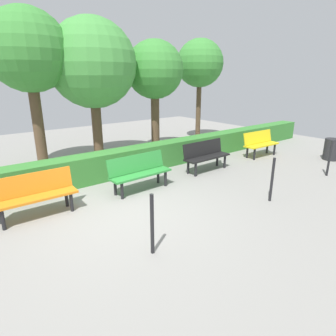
% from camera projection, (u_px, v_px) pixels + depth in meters
% --- Properties ---
extents(ground_plane, '(21.66, 21.66, 0.00)m').
position_uv_depth(ground_plane, '(121.00, 213.00, 5.85)').
color(ground_plane, gray).
extents(bench_yellow, '(1.43, 0.53, 0.86)m').
position_uv_depth(bench_yellow, '(260.00, 143.00, 9.95)').
color(bench_yellow, yellow).
rests_on(bench_yellow, ground_plane).
extents(bench_black, '(1.54, 0.48, 0.86)m').
position_uv_depth(bench_black, '(206.00, 154.00, 8.41)').
color(bench_black, black).
rests_on(bench_black, ground_plane).
extents(bench_green, '(1.59, 0.52, 0.86)m').
position_uv_depth(bench_green, '(139.00, 171.00, 6.94)').
color(bench_green, '#2D8C38').
rests_on(bench_green, ground_plane).
extents(bench_orange, '(1.56, 0.47, 0.86)m').
position_uv_depth(bench_orange, '(34.00, 193.00, 5.59)').
color(bench_orange, orange).
rests_on(bench_orange, ground_plane).
extents(hedge_row, '(17.66, 0.59, 0.73)m').
position_uv_depth(hedge_row, '(117.00, 163.00, 7.96)').
color(hedge_row, '#387F33').
rests_on(hedge_row, ground_plane).
extents(tree_near, '(1.90, 1.90, 4.14)m').
position_uv_depth(tree_near, '(200.00, 64.00, 11.61)').
color(tree_near, brown).
rests_on(tree_near, ground_plane).
extents(tree_mid, '(1.99, 1.99, 3.90)m').
position_uv_depth(tree_mid, '(155.00, 71.00, 9.90)').
color(tree_mid, brown).
rests_on(tree_mid, ground_plane).
extents(tree_far, '(2.68, 2.68, 4.38)m').
position_uv_depth(tree_far, '(92.00, 64.00, 8.69)').
color(tree_far, brown).
rests_on(tree_far, ground_plane).
extents(tree_end, '(2.22, 2.22, 4.45)m').
position_uv_depth(tree_end, '(28.00, 52.00, 7.71)').
color(tree_end, brown).
rests_on(tree_end, ground_plane).
extents(railing_post_near, '(0.06, 0.06, 1.00)m').
position_uv_depth(railing_post_near, '(329.00, 158.00, 7.93)').
color(railing_post_near, black).
rests_on(railing_post_near, ground_plane).
extents(railing_post_mid, '(0.06, 0.06, 1.00)m').
position_uv_depth(railing_post_mid, '(272.00, 180.00, 6.28)').
color(railing_post_mid, black).
rests_on(railing_post_mid, ground_plane).
extents(railing_post_far, '(0.06, 0.06, 1.00)m').
position_uv_depth(railing_post_far, '(152.00, 224.00, 4.37)').
color(railing_post_far, black).
rests_on(railing_post_far, ground_plane).
extents(trash_bin, '(0.49, 0.49, 0.71)m').
position_uv_depth(trash_bin, '(332.00, 149.00, 9.53)').
color(trash_bin, '#262628').
rests_on(trash_bin, ground_plane).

